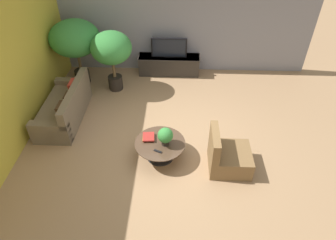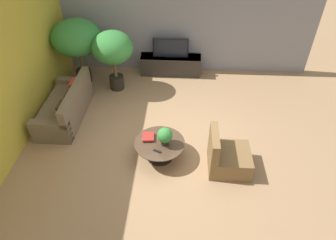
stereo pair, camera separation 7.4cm
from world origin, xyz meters
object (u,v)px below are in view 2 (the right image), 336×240
potted_palm_tall (77,39)px  television (171,48)px  couch_by_wall (66,107)px  potted_palm_corner (113,50)px  coffee_table (160,147)px  potted_plant_tabletop (165,136)px  media_console (171,65)px  armchair_wicker (227,157)px

potted_palm_tall → television: bearing=13.5°
couch_by_wall → potted_palm_corner: (0.95, 1.31, 0.85)m
coffee_table → couch_by_wall: (-2.30, 1.19, 0.01)m
potted_plant_tabletop → couch_by_wall: bearing=153.0°
potted_plant_tabletop → potted_palm_tall: bearing=130.7°
media_console → television: bearing=-90.0°
television → potted_palm_tall: size_ratio=0.56×
media_console → armchair_wicker: (1.27, -3.59, -0.01)m
television → potted_palm_tall: bearing=-166.5°
potted_palm_corner → potted_plant_tabletop: bearing=-60.1°
television → coffee_table: television is taller
couch_by_wall → potted_palm_corner: size_ratio=1.20×
coffee_table → potted_palm_tall: potted_palm_tall is taller
media_console → potted_palm_tall: bearing=-166.5°
potted_palm_tall → potted_palm_corner: bearing=-17.3°
armchair_wicker → potted_plant_tabletop: (-1.21, 0.18, 0.34)m
coffee_table → armchair_wicker: 1.34m
media_console → television: size_ratio=1.77×
media_console → television: television is taller
potted_plant_tabletop → media_console: bearing=90.9°
potted_palm_corner → potted_plant_tabletop: potted_palm_corner is taller
media_console → potted_palm_corner: size_ratio=1.09×
media_console → potted_palm_corner: potted_palm_corner is taller
armchair_wicker → potted_palm_tall: 4.84m
media_console → potted_palm_tall: potted_palm_tall is taller
potted_palm_corner → coffee_table: bearing=-61.6°
couch_by_wall → armchair_wicker: armchair_wicker is taller
television → potted_plant_tabletop: (0.06, -3.42, -0.20)m
media_console → coffee_table: (-0.05, -3.38, -0.00)m
media_console → potted_plant_tabletop: potted_plant_tabletop is taller
media_console → armchair_wicker: bearing=-70.6°
armchair_wicker → television: bearing=19.4°
couch_by_wall → armchair_wicker: bearing=68.8°
armchair_wicker → potted_palm_corner: size_ratio=0.54×
potted_plant_tabletop → coffee_table: bearing=161.5°
coffee_table → potted_palm_corner: 2.97m
coffee_table → potted_palm_corner: bearing=118.4°
armchair_wicker → potted_plant_tabletop: size_ratio=2.23×
couch_by_wall → armchair_wicker: 3.88m
potted_palm_tall → couch_by_wall: bearing=-88.8°
media_console → potted_plant_tabletop: size_ratio=4.53×
couch_by_wall → coffee_table: bearing=62.7°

